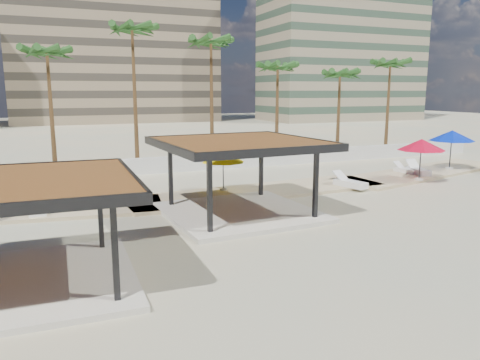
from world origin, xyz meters
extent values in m
plane|color=#C9B085|center=(0.00, 0.00, 0.00)|extent=(200.00, 200.00, 0.00)
cube|color=#C6B284|center=(2.00, 7.00, 0.06)|extent=(16.24, 5.11, 0.24)
cube|color=#C6B284|center=(16.00, 8.50, 0.06)|extent=(16.49, 7.75, 0.24)
cube|color=silver|center=(0.00, 16.00, 0.60)|extent=(56.00, 0.30, 1.20)
cube|color=#847259|center=(4.00, 78.00, 14.00)|extent=(38.00, 16.00, 28.00)
cube|color=gray|center=(48.00, 66.00, 17.00)|extent=(32.00, 15.00, 34.00)
cube|color=beige|center=(-1.01, 2.98, 0.10)|extent=(7.30, 7.30, 0.21)
cube|color=black|center=(-3.48, 0.21, 1.78)|extent=(0.20, 0.20, 3.14)
cube|color=black|center=(-3.77, 5.44, 1.78)|extent=(0.20, 0.20, 3.14)
cube|color=black|center=(1.75, 0.51, 1.78)|extent=(0.20, 0.20, 3.14)
cube|color=black|center=(1.46, 5.74, 1.78)|extent=(0.20, 0.20, 3.14)
cube|color=brown|center=(-1.01, 2.98, 3.50)|extent=(7.52, 7.52, 0.29)
cube|color=black|center=(-0.81, -0.58, 3.50)|extent=(7.22, 0.54, 0.36)
cube|color=black|center=(-1.21, 6.53, 3.50)|extent=(7.22, 0.54, 0.36)
cube|color=black|center=(-4.57, 2.77, 3.50)|extent=(0.54, 7.22, 0.36)
cube|color=black|center=(2.55, 3.18, 3.50)|extent=(0.54, 7.22, 0.36)
cube|color=beige|center=(-10.32, -2.36, 0.10)|extent=(6.55, 6.55, 0.19)
cube|color=black|center=(-7.97, -4.84, 1.64)|extent=(0.18, 0.18, 2.90)
cube|color=black|center=(-7.84, -0.01, 1.64)|extent=(0.18, 0.18, 2.90)
cube|color=brown|center=(-10.32, -2.36, 3.23)|extent=(6.75, 6.75, 0.27)
cube|color=black|center=(-10.41, -5.64, 3.23)|extent=(6.67, 0.30, 0.33)
cube|color=black|center=(-10.23, 0.92, 3.23)|extent=(6.67, 0.30, 0.33)
cube|color=black|center=(-7.04, -2.45, 3.23)|extent=(0.30, 6.67, 0.33)
cylinder|color=beige|center=(0.01, 7.89, 0.23)|extent=(0.44, 0.44, 0.11)
cylinder|color=#262628|center=(0.01, 7.89, 1.24)|extent=(0.06, 0.06, 2.12)
cone|color=yellow|center=(0.01, 7.89, 2.15)|extent=(2.79, 2.79, 0.62)
cylinder|color=beige|center=(12.96, 5.80, 0.24)|extent=(0.53, 0.53, 0.13)
cylinder|color=#262628|center=(12.96, 5.80, 1.44)|extent=(0.07, 0.07, 2.53)
cone|color=red|center=(12.96, 5.80, 2.53)|extent=(3.54, 3.54, 0.74)
cylinder|color=beige|center=(18.35, 8.40, 0.25)|extent=(0.56, 0.56, 0.14)
cylinder|color=#262628|center=(18.35, 8.40, 1.53)|extent=(0.08, 0.08, 2.71)
cone|color=#0221B9|center=(18.35, 8.40, 2.69)|extent=(3.46, 3.46, 0.79)
cube|color=white|center=(-10.04, 6.60, 0.33)|extent=(0.90, 2.21, 0.30)
cube|color=white|center=(-10.04, 6.60, 0.52)|extent=(0.90, 2.21, 0.07)
cube|color=white|center=(-9.99, 7.45, 0.78)|extent=(0.76, 0.79, 0.55)
cube|color=white|center=(7.54, 5.80, 0.33)|extent=(1.25, 2.28, 0.30)
cube|color=white|center=(7.54, 5.80, 0.51)|extent=(1.25, 2.28, 0.06)
cube|color=white|center=(7.34, 6.62, 0.77)|extent=(0.87, 0.89, 0.55)
cube|color=white|center=(14.24, 8.43, 0.31)|extent=(0.81, 1.85, 0.25)
cube|color=white|center=(14.24, 8.43, 0.46)|extent=(0.81, 1.85, 0.05)
cube|color=white|center=(14.17, 9.13, 0.67)|extent=(0.65, 0.68, 0.46)
cube|color=white|center=(14.69, 7.71, 0.34)|extent=(1.32, 2.38, 0.32)
cube|color=white|center=(14.69, 7.71, 0.53)|extent=(1.32, 2.38, 0.07)
cube|color=white|center=(14.91, 8.56, 0.80)|extent=(0.91, 0.94, 0.57)
cone|color=brown|center=(-9.00, 18.10, 4.38)|extent=(0.36, 0.36, 8.75)
ellipsoid|color=#214F1C|center=(-9.00, 18.10, 8.50)|extent=(3.00, 3.00, 1.80)
cone|color=brown|center=(-3.00, 18.90, 5.31)|extent=(0.36, 0.36, 10.63)
ellipsoid|color=#214F1C|center=(-3.00, 18.90, 10.38)|extent=(3.00, 3.00, 1.80)
cone|color=brown|center=(3.00, 18.40, 4.94)|extent=(0.36, 0.36, 9.89)
ellipsoid|color=#214F1C|center=(3.00, 18.40, 9.64)|extent=(3.00, 3.00, 1.80)
cone|color=brown|center=(9.00, 18.60, 4.06)|extent=(0.36, 0.36, 8.11)
ellipsoid|color=#214F1C|center=(9.00, 18.60, 7.86)|extent=(3.00, 3.00, 1.80)
cone|color=brown|center=(15.00, 18.20, 3.80)|extent=(0.36, 0.36, 7.59)
ellipsoid|color=#214F1C|center=(15.00, 18.20, 7.34)|extent=(3.00, 3.00, 1.80)
cone|color=brown|center=(21.00, 18.80, 4.32)|extent=(0.36, 0.36, 8.64)
ellipsoid|color=#214F1C|center=(21.00, 18.80, 8.39)|extent=(3.00, 3.00, 1.80)
camera|label=1|loc=(-9.52, -17.49, 5.96)|focal=35.00mm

